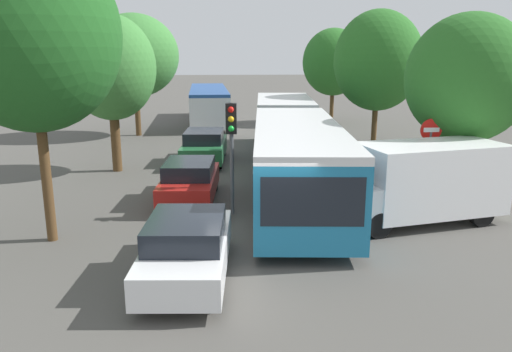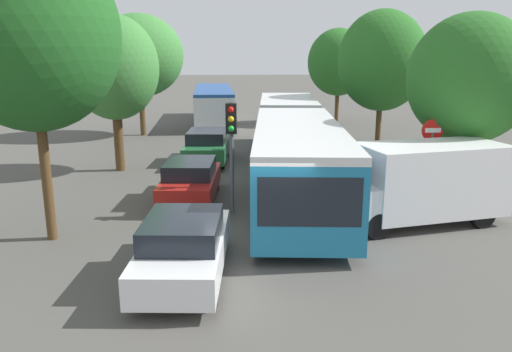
# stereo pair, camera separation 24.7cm
# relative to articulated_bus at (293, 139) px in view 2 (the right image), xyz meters

# --- Properties ---
(ground_plane) EXTENTS (200.00, 200.00, 0.00)m
(ground_plane) POSITION_rel_articulated_bus_xyz_m (-1.89, -7.94, -1.52)
(ground_plane) COLOR #4F4C47
(articulated_bus) EXTENTS (4.10, 17.85, 2.63)m
(articulated_bus) POSITION_rel_articulated_bus_xyz_m (0.00, 0.00, 0.00)
(articulated_bus) COLOR teal
(articulated_bus) RESTS_ON ground
(city_bus_rear) EXTENTS (2.86, 11.22, 2.40)m
(city_bus_rear) POSITION_rel_articulated_bus_xyz_m (-3.54, 16.14, -0.13)
(city_bus_rear) COLOR silver
(city_bus_rear) RESTS_ON ground
(queued_car_white) EXTENTS (1.99, 4.17, 1.41)m
(queued_car_white) POSITION_rel_articulated_bus_xyz_m (-3.51, -8.99, -0.80)
(queued_car_white) COLOR white
(queued_car_white) RESTS_ON ground
(queued_car_red) EXTENTS (1.94, 4.06, 1.38)m
(queued_car_red) POSITION_rel_articulated_bus_xyz_m (-3.79, -3.08, -0.82)
(queued_car_red) COLOR #B21E19
(queued_car_red) RESTS_ON ground
(queued_car_green) EXTENTS (2.06, 4.31, 1.46)m
(queued_car_green) POSITION_rel_articulated_bus_xyz_m (-3.47, 2.93, -0.78)
(queued_car_green) COLOR #236638
(queued_car_green) RESTS_ON ground
(white_van) EXTENTS (5.30, 2.96, 2.31)m
(white_van) POSITION_rel_articulated_bus_xyz_m (3.07, -5.68, -0.28)
(white_van) COLOR white
(white_van) RESTS_ON ground
(traffic_light) EXTENTS (0.34, 0.37, 3.40)m
(traffic_light) POSITION_rel_articulated_bus_xyz_m (-2.42, -4.60, 0.98)
(traffic_light) COLOR #56595E
(traffic_light) RESTS_ON ground
(no_entry_sign) EXTENTS (0.70, 0.08, 2.82)m
(no_entry_sign) POSITION_rel_articulated_bus_xyz_m (3.89, -4.07, 0.36)
(no_entry_sign) COLOR #56595E
(no_entry_sign) RESTS_ON ground
(direction_sign_post) EXTENTS (0.10, 1.40, 3.60)m
(direction_sign_post) POSITION_rel_articulated_bus_xyz_m (4.54, -2.83, 1.04)
(direction_sign_post) COLOR #56595E
(direction_sign_post) RESTS_ON ground
(tree_left_near) EXTENTS (4.26, 4.26, 7.65)m
(tree_left_near) POSITION_rel_articulated_bus_xyz_m (-7.19, -6.34, 3.63)
(tree_left_near) COLOR #51381E
(tree_left_near) RESTS_ON ground
(tree_left_mid) EXTENTS (3.60, 3.60, 6.35)m
(tree_left_mid) POSITION_rel_articulated_bus_xyz_m (-7.13, 1.51, 2.61)
(tree_left_mid) COLOR #51381E
(tree_left_mid) RESTS_ON ground
(tree_left_far) EXTENTS (5.11, 5.11, 7.02)m
(tree_left_far) POSITION_rel_articulated_bus_xyz_m (-7.63, 10.76, 3.13)
(tree_left_far) COLOR #51381E
(tree_left_far) RESTS_ON ground
(tree_right_near) EXTENTS (3.99, 3.99, 6.11)m
(tree_right_near) POSITION_rel_articulated_bus_xyz_m (5.30, -3.28, 2.49)
(tree_right_near) COLOR #51381E
(tree_right_near) RESTS_ON ground
(tree_right_mid) EXTENTS (4.49, 4.49, 6.96)m
(tree_right_mid) POSITION_rel_articulated_bus_xyz_m (5.33, 6.31, 2.90)
(tree_right_mid) COLOR #51381E
(tree_right_mid) RESTS_ON ground
(tree_right_far) EXTENTS (4.20, 4.20, 6.45)m
(tree_right_far) POSITION_rel_articulated_bus_xyz_m (5.04, 15.27, 2.66)
(tree_right_far) COLOR #51381E
(tree_right_far) RESTS_ON ground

